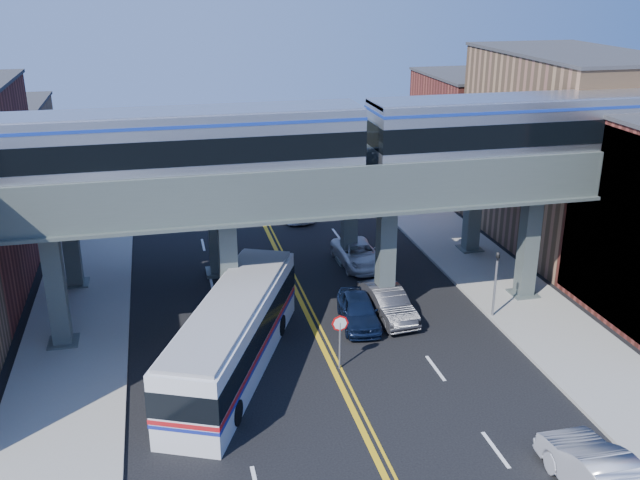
# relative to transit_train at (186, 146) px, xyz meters

# --- Properties ---
(ground) EXTENTS (120.00, 120.00, 0.00)m
(ground) POSITION_rel_transit_train_xyz_m (5.66, -8.00, -9.37)
(ground) COLOR black
(ground) RESTS_ON ground
(sidewalk_west) EXTENTS (5.00, 70.00, 0.16)m
(sidewalk_west) POSITION_rel_transit_train_xyz_m (-5.84, 2.00, -9.29)
(sidewalk_west) COLOR gray
(sidewalk_west) RESTS_ON ground
(sidewalk_east) EXTENTS (5.00, 70.00, 0.16)m
(sidewalk_east) POSITION_rel_transit_train_xyz_m (17.16, 2.00, -9.29)
(sidewalk_east) COLOR gray
(sidewalk_east) RESTS_ON ground
(building_east_b) EXTENTS (8.00, 14.00, 12.00)m
(building_east_b) POSITION_rel_transit_train_xyz_m (24.16, 8.00, -3.37)
(building_east_b) COLOR #906C4A
(building_east_b) RESTS_ON ground
(building_east_c) EXTENTS (8.00, 10.00, 9.00)m
(building_east_c) POSITION_rel_transit_train_xyz_m (24.16, 21.00, -4.87)
(building_east_c) COLOR brown
(building_east_c) RESTS_ON ground
(mural_panel) EXTENTS (0.10, 9.50, 9.50)m
(mural_panel) POSITION_rel_transit_train_xyz_m (20.21, -4.00, -4.62)
(mural_panel) COLOR teal
(mural_panel) RESTS_ON ground
(elevated_viaduct_near) EXTENTS (52.00, 3.60, 7.40)m
(elevated_viaduct_near) POSITION_rel_transit_train_xyz_m (5.66, 0.00, -2.90)
(elevated_viaduct_near) COLOR #475250
(elevated_viaduct_near) RESTS_ON ground
(elevated_viaduct_far) EXTENTS (52.00, 3.60, 7.40)m
(elevated_viaduct_far) POSITION_rel_transit_train_xyz_m (5.66, 7.00, -2.90)
(elevated_viaduct_far) COLOR #475250
(elevated_viaduct_far) RESTS_ON ground
(transit_train) EXTENTS (49.79, 3.12, 3.64)m
(transit_train) POSITION_rel_transit_train_xyz_m (0.00, 0.00, 0.00)
(transit_train) COLOR black
(transit_train) RESTS_ON elevated_viaduct_near
(stop_sign) EXTENTS (0.76, 0.09, 2.63)m
(stop_sign) POSITION_rel_transit_train_xyz_m (5.96, -5.00, -7.61)
(stop_sign) COLOR slate
(stop_sign) RESTS_ON ground
(traffic_signal) EXTENTS (0.15, 0.18, 4.10)m
(traffic_signal) POSITION_rel_transit_train_xyz_m (14.86, -2.00, -7.07)
(traffic_signal) COLOR slate
(traffic_signal) RESTS_ON ground
(transit_bus) EXTENTS (7.56, 12.64, 3.24)m
(transit_bus) POSITION_rel_transit_train_xyz_m (1.36, -4.01, -7.71)
(transit_bus) COLOR silver
(transit_bus) RESTS_ON ground
(car_lane_a) EXTENTS (2.26, 4.63, 1.52)m
(car_lane_a) POSITION_rel_transit_train_xyz_m (7.98, -1.02, -8.61)
(car_lane_a) COLOR black
(car_lane_a) RESTS_ON ground
(car_lane_b) EXTENTS (2.08, 4.90, 1.57)m
(car_lane_b) POSITION_rel_transit_train_xyz_m (9.64, -0.62, -8.58)
(car_lane_b) COLOR #313033
(car_lane_b) RESTS_ON ground
(car_lane_c) EXTENTS (2.49, 5.07, 1.39)m
(car_lane_c) POSITION_rel_transit_train_xyz_m (10.11, 6.48, -8.68)
(car_lane_c) COLOR silver
(car_lane_c) RESTS_ON ground
(car_lane_d) EXTENTS (2.59, 5.33, 1.49)m
(car_lane_d) POSITION_rel_transit_train_xyz_m (8.01, 16.45, -8.62)
(car_lane_d) COLOR silver
(car_lane_d) RESTS_ON ground
(car_parked_curb) EXTENTS (1.95, 5.55, 1.83)m
(car_parked_curb) POSITION_rel_transit_train_xyz_m (12.31, -15.24, -8.46)
(car_parked_curb) COLOR #BCBCC2
(car_parked_curb) RESTS_ON ground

